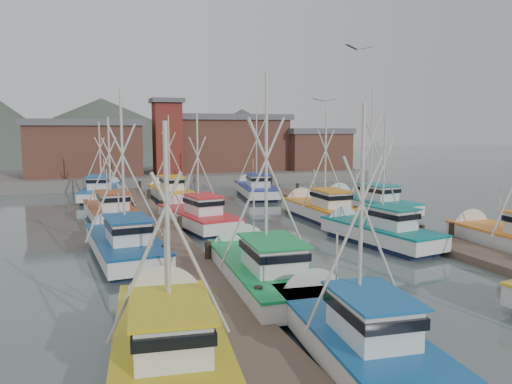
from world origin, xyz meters
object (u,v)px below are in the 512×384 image
object	(u,v)px
boat_0	(348,332)
boat_4	(261,269)
boat_12	(169,192)
boat_8	(195,216)
lookout_tower	(167,136)

from	to	relation	value
boat_0	boat_4	xyz separation A→B (m)	(-0.16, 6.89, 0.01)
boat_0	boat_12	size ratio (longest dim) A/B	0.97
boat_0	boat_12	bearing A→B (deg)	94.58
boat_4	boat_8	bearing A→B (deg)	93.21
boat_4	boat_8	xyz separation A→B (m)	(0.06, 12.93, -0.00)
boat_4	lookout_tower	bearing A→B (deg)	89.62
lookout_tower	boat_12	xyz separation A→B (m)	(-2.02, -12.21, -4.87)
boat_8	boat_12	distance (m)	13.21
lookout_tower	boat_0	size ratio (longest dim) A/B	0.99
lookout_tower	boat_0	xyz separation A→B (m)	(-2.43, -45.23, -4.87)
boat_8	boat_12	bearing A→B (deg)	78.04
lookout_tower	boat_12	bearing A→B (deg)	-99.41
boat_0	boat_8	xyz separation A→B (m)	(-0.09, 19.82, 0.00)
lookout_tower	boat_8	distance (m)	25.99
lookout_tower	boat_4	bearing A→B (deg)	-93.86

